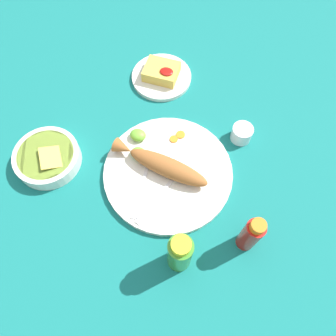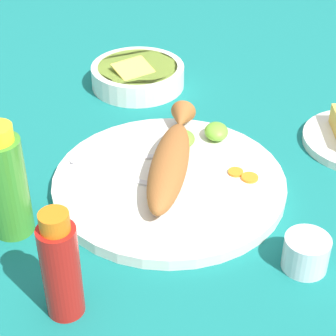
# 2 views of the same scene
# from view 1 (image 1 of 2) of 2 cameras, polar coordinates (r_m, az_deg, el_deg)

# --- Properties ---
(ground_plane) EXTENTS (4.00, 4.00, 0.00)m
(ground_plane) POSITION_cam_1_polar(r_m,az_deg,el_deg) (0.93, 0.00, -1.05)
(ground_plane) COLOR #146B66
(main_plate) EXTENTS (0.36, 0.36, 0.02)m
(main_plate) POSITION_cam_1_polar(r_m,az_deg,el_deg) (0.92, 0.00, -0.81)
(main_plate) COLOR silver
(main_plate) RESTS_ON ground_plane
(fried_fish) EXTENTS (0.28, 0.09, 0.05)m
(fried_fish) POSITION_cam_1_polar(r_m,az_deg,el_deg) (0.89, -1.08, 0.59)
(fried_fish) COLOR #935628
(fried_fish) RESTS_ON main_plate
(fork_near) EXTENTS (0.07, 0.18, 0.00)m
(fork_near) POSITION_cam_1_polar(r_m,az_deg,el_deg) (0.87, -2.15, -5.63)
(fork_near) COLOR silver
(fork_near) RESTS_ON main_plate
(fork_far) EXTENTS (0.03, 0.19, 0.00)m
(fork_far) POSITION_cam_1_polar(r_m,az_deg,el_deg) (0.89, -4.71, -4.01)
(fork_far) COLOR silver
(fork_far) RESTS_ON main_plate
(carrot_slice_near) EXTENTS (0.02, 0.02, 0.00)m
(carrot_slice_near) POSITION_cam_1_polar(r_m,az_deg,el_deg) (0.96, 1.02, 5.06)
(carrot_slice_near) COLOR orange
(carrot_slice_near) RESTS_ON main_plate
(carrot_slice_mid) EXTENTS (0.03, 0.03, 0.00)m
(carrot_slice_mid) POSITION_cam_1_polar(r_m,az_deg,el_deg) (0.97, 2.03, 5.87)
(carrot_slice_mid) COLOR orange
(carrot_slice_mid) RESTS_ON main_plate
(lime_wedge_main) EXTENTS (0.05, 0.04, 0.03)m
(lime_wedge_main) POSITION_cam_1_polar(r_m,az_deg,el_deg) (0.95, -5.25, 5.73)
(lime_wedge_main) COLOR #6BB233
(lime_wedge_main) RESTS_ON main_plate
(lime_wedge_side) EXTENTS (0.04, 0.04, 0.02)m
(lime_wedge_side) POSITION_cam_1_polar(r_m,az_deg,el_deg) (0.93, -5.17, 2.64)
(lime_wedge_side) COLOR #6BB233
(lime_wedge_side) RESTS_ON main_plate
(hot_sauce_bottle_red) EXTENTS (0.05, 0.05, 0.15)m
(hot_sauce_bottle_red) POSITION_cam_1_polar(r_m,az_deg,el_deg) (0.82, 14.23, -11.17)
(hot_sauce_bottle_red) COLOR #B21914
(hot_sauce_bottle_red) RESTS_ON ground_plane
(hot_sauce_bottle_green) EXTENTS (0.06, 0.06, 0.17)m
(hot_sauce_bottle_green) POSITION_cam_1_polar(r_m,az_deg,el_deg) (0.77, 2.07, -14.63)
(hot_sauce_bottle_green) COLOR #3D8428
(hot_sauce_bottle_green) RESTS_ON ground_plane
(salt_cup) EXTENTS (0.06, 0.06, 0.05)m
(salt_cup) POSITION_cam_1_polar(r_m,az_deg,el_deg) (0.99, 12.68, 5.81)
(salt_cup) COLOR silver
(salt_cup) RESTS_ON ground_plane
(side_plate_fries) EXTENTS (0.19, 0.19, 0.01)m
(side_plate_fries) POSITION_cam_1_polar(r_m,az_deg,el_deg) (1.12, -1.13, 15.56)
(side_plate_fries) COLOR silver
(side_plate_fries) RESTS_ON ground_plane
(fries_pile) EXTENTS (0.11, 0.09, 0.04)m
(fries_pile) POSITION_cam_1_polar(r_m,az_deg,el_deg) (1.10, -1.13, 16.43)
(fries_pile) COLOR gold
(fries_pile) RESTS_ON side_plate_fries
(guacamole_bowl) EXTENTS (0.18, 0.18, 0.06)m
(guacamole_bowl) POSITION_cam_1_polar(r_m,az_deg,el_deg) (0.98, -20.27, 1.76)
(guacamole_bowl) COLOR white
(guacamole_bowl) RESTS_ON ground_plane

